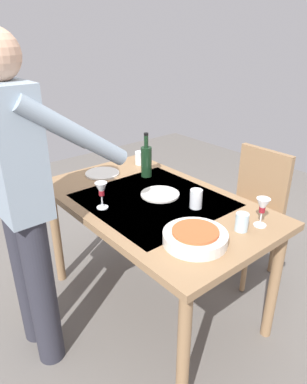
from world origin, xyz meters
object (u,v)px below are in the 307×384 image
object	(u,v)px
water_cup_far_left	(140,158)
dinner_plate_far	(160,194)
wine_glass_right	(101,191)
water_cup_near_right	(196,199)
serving_bowl_pasta	(195,237)
wine_glass_left	(262,207)
wine_bottle	(146,160)
dining_table	(153,213)
person_server	(22,194)
water_cup_near_left	(242,222)
chair_near	(252,205)
dinner_plate_near	(102,173)

from	to	relation	value
water_cup_far_left	dinner_plate_far	world-z (taller)	water_cup_far_left
wine_glass_right	water_cup_near_right	distance (m)	0.52
serving_bowl_pasta	dinner_plate_far	world-z (taller)	serving_bowl_pasta
wine_glass_left	wine_bottle	bearing A→B (deg)	1.83
dining_table	water_cup_near_right	xyz separation A→B (m)	(-0.22, -0.12, 0.14)
person_server	water_cup_near_left	world-z (taller)	person_server
wine_glass_left	serving_bowl_pasta	xyz separation A→B (m)	(0.10, 0.37, -0.07)
wine_glass_left	water_cup_far_left	world-z (taller)	wine_glass_left
water_cup_near_left	dining_table	bearing A→B (deg)	12.10
water_cup_near_right	dining_table	bearing A→B (deg)	27.96
chair_near	person_server	xyz separation A→B (m)	(0.28, 1.49, 0.43)
dining_table	dinner_plate_near	xyz separation A→B (m)	(0.53, 0.02, 0.09)
chair_near	person_server	world-z (taller)	person_server
person_server	wine_glass_left	bearing A→B (deg)	-128.22
chair_near	wine_bottle	distance (m)	0.83
water_cup_near_right	water_cup_far_left	bearing A→B (deg)	-13.95
wine_glass_left	serving_bowl_pasta	world-z (taller)	wine_glass_left
wine_bottle	water_cup_near_right	world-z (taller)	wine_bottle
person_server	wine_glass_right	distance (m)	0.42
water_cup_far_left	serving_bowl_pasta	size ratio (longest dim) A/B	0.32
wine_glass_left	water_cup_near_left	xyz separation A→B (m)	(0.03, 0.11, -0.06)
dining_table	water_cup_near_left	bearing A→B (deg)	-167.90
chair_near	water_cup_far_left	xyz separation A→B (m)	(0.65, 0.50, 0.29)
wine_bottle	water_cup_near_right	bearing A→B (deg)	171.69
wine_bottle	water_cup_near_left	world-z (taller)	wine_bottle
chair_near	person_server	size ratio (longest dim) A/B	0.54
dining_table	dinner_plate_far	bearing A→B (deg)	-71.36
chair_near	dinner_plate_near	world-z (taller)	chair_near
dinner_plate_near	water_cup_far_left	bearing A→B (deg)	-91.36
dining_table	wine_glass_left	distance (m)	0.64
person_server	dinner_plate_far	xyz separation A→B (m)	(-0.12, -0.75, -0.19)
serving_bowl_pasta	dinner_plate_near	distance (m)	1.00
water_cup_near_left	serving_bowl_pasta	world-z (taller)	water_cup_near_left
dining_table	water_cup_near_right	size ratio (longest dim) A/B	13.13
wine_glass_right	water_cup_far_left	distance (m)	0.72
person_server	water_cup_near_right	xyz separation A→B (m)	(-0.37, -0.80, -0.14)
wine_glass_left	chair_near	bearing A→B (deg)	-53.31
wine_bottle	water_cup_far_left	size ratio (longest dim) A/B	3.12
chair_near	water_cup_near_left	distance (m)	0.85
wine_bottle	wine_glass_right	world-z (taller)	wine_bottle
wine_bottle	dinner_plate_far	size ratio (longest dim) A/B	1.29
serving_bowl_pasta	wine_glass_left	bearing A→B (deg)	-105.14
wine_bottle	dinner_plate_near	world-z (taller)	wine_bottle
water_cup_far_left	serving_bowl_pasta	distance (m)	1.08
dining_table	wine_glass_left	world-z (taller)	wine_glass_left
dining_table	dinner_plate_near	distance (m)	0.53
dining_table	chair_near	bearing A→B (deg)	-99.49
water_cup_far_left	water_cup_near_left	bearing A→B (deg)	169.88
wine_glass_right	serving_bowl_pasta	size ratio (longest dim) A/B	0.50
water_cup_far_left	dinner_plate_near	xyz separation A→B (m)	(0.01, 0.32, -0.04)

